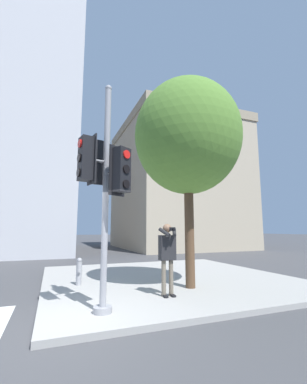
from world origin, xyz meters
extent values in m
plane|color=#424244|center=(0.00, 0.00, 0.00)|extent=(160.00, 160.00, 0.00)
cube|color=#9E9B96|center=(3.50, 3.50, 0.06)|extent=(8.00, 8.00, 0.12)
cylinder|color=#939399|center=(0.70, 0.43, 0.18)|extent=(0.37, 0.37, 0.12)
cylinder|color=#939399|center=(0.70, 0.43, 2.52)|extent=(0.13, 0.13, 4.55)
sphere|color=#939399|center=(0.70, 0.43, 4.84)|extent=(0.14, 0.14, 0.14)
cylinder|color=#939399|center=(0.66, 0.62, 3.22)|extent=(0.10, 0.27, 0.05)
cube|color=black|center=(0.61, 0.87, 3.22)|extent=(0.34, 0.30, 0.90)
cube|color=black|center=(0.64, 0.74, 3.22)|extent=(0.42, 0.11, 1.02)
cylinder|color=red|center=(0.58, 1.00, 3.52)|extent=(0.17, 0.06, 0.17)
cylinder|color=black|center=(0.58, 1.00, 3.22)|extent=(0.17, 0.06, 0.17)
cylinder|color=black|center=(0.58, 1.00, 2.92)|extent=(0.17, 0.06, 0.17)
cylinder|color=#939399|center=(0.81, 0.25, 2.91)|extent=(0.18, 0.26, 0.05)
cube|color=black|center=(0.94, 0.03, 2.91)|extent=(0.38, 0.36, 0.90)
cube|color=black|center=(0.87, 0.15, 2.91)|extent=(0.37, 0.23, 1.02)
cylinder|color=red|center=(1.00, -0.08, 3.21)|extent=(0.16, 0.11, 0.17)
cylinder|color=black|center=(1.00, -0.08, 2.91)|extent=(0.16, 0.11, 0.17)
cylinder|color=black|center=(1.00, -0.08, 2.61)|extent=(0.16, 0.11, 0.17)
cylinder|color=#939399|center=(0.51, 0.38, 3.15)|extent=(0.27, 0.11, 0.05)
cube|color=black|center=(0.26, 0.32, 3.15)|extent=(0.30, 0.35, 0.90)
cube|color=black|center=(0.39, 0.35, 3.15)|extent=(0.12, 0.41, 1.02)
cylinder|color=red|center=(0.13, 0.29, 3.45)|extent=(0.07, 0.17, 0.17)
cylinder|color=black|center=(0.13, 0.29, 3.15)|extent=(0.07, 0.17, 0.17)
cylinder|color=black|center=(0.13, 0.29, 2.85)|extent=(0.07, 0.17, 0.17)
cube|color=black|center=(2.32, 1.05, 0.15)|extent=(0.09, 0.24, 0.05)
cube|color=black|center=(2.52, 1.05, 0.15)|extent=(0.09, 0.24, 0.05)
cylinder|color=#6B6051|center=(2.32, 1.11, 0.55)|extent=(0.11, 0.11, 0.86)
cylinder|color=#6B6051|center=(2.52, 1.11, 0.55)|extent=(0.11, 0.11, 0.86)
cube|color=#232326|center=(2.42, 1.11, 1.29)|extent=(0.40, 0.22, 0.61)
sphere|color=#8C664C|center=(2.42, 1.11, 1.76)|extent=(0.22, 0.22, 0.22)
cube|color=black|center=(2.42, 0.80, 1.74)|extent=(0.12, 0.10, 0.09)
cylinder|color=black|center=(2.42, 0.73, 1.74)|extent=(0.06, 0.08, 0.06)
cylinder|color=#232326|center=(2.28, 0.97, 1.67)|extent=(0.23, 0.35, 0.23)
cylinder|color=#232326|center=(2.55, 0.97, 1.67)|extent=(0.23, 0.35, 0.23)
cylinder|color=brown|center=(3.39, 1.70, 1.77)|extent=(0.27, 0.27, 3.29)
ellipsoid|color=#568433|center=(3.39, 1.70, 4.53)|extent=(3.20, 3.20, 3.52)
cylinder|color=#99999E|center=(0.51, 3.21, 0.45)|extent=(0.16, 0.16, 0.66)
sphere|color=#99999E|center=(0.51, 3.21, 0.83)|extent=(0.15, 0.15, 0.15)
cylinder|color=#99999E|center=(0.51, 3.10, 0.52)|extent=(0.07, 0.06, 0.07)
cube|color=tan|center=(10.92, 17.70, 5.58)|extent=(10.35, 11.65, 11.17)
cube|color=gray|center=(10.92, 17.70, 11.57)|extent=(10.55, 11.85, 0.80)
camera|label=1|loc=(-0.30, -4.87, 1.74)|focal=24.00mm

